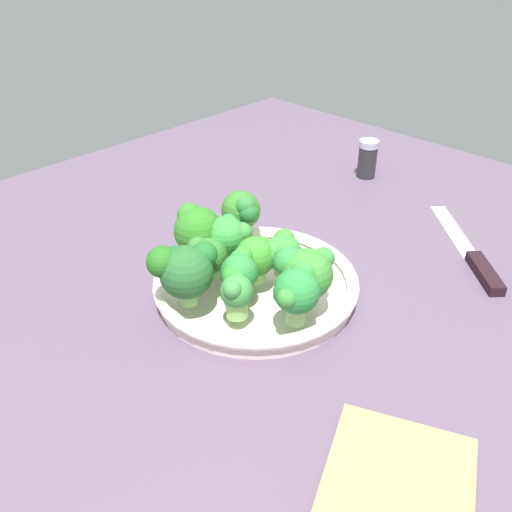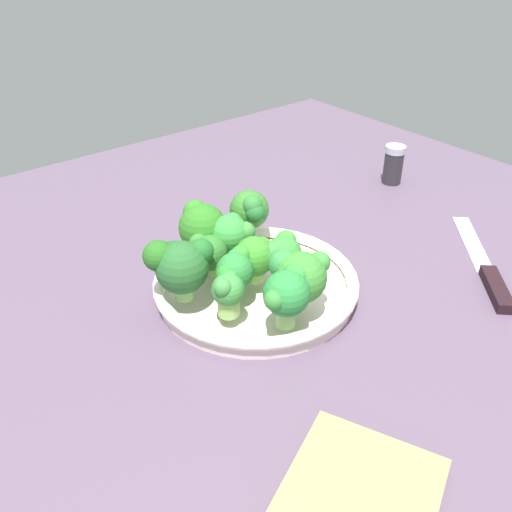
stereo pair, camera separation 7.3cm
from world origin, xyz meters
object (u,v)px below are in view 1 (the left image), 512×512
object	(u,v)px
broccoli_floret_8	(198,229)
knife	(473,256)
broccoli_floret_3	(255,257)
broccoli_floret_0	(183,269)
broccoli_floret_7	(282,252)
broccoli_floret_2	(236,293)
broccoli_floret_10	(228,236)
broccoli_floret_5	(304,271)
pepper_shaker	(367,159)
broccoli_floret_4	(238,273)
broccoli_floret_1	(242,211)
broccoli_floret_9	(207,256)
bowl	(256,284)
broccoli_floret_6	(298,289)

from	to	relation	value
broccoli_floret_8	knife	xyz separation A→B (cm)	(-31.36, 26.17, -7.02)
broccoli_floret_3	broccoli_floret_0	bearing A→B (deg)	-17.34
broccoli_floret_7	broccoli_floret_0	bearing A→B (deg)	-18.58
broccoli_floret_2	broccoli_floret_10	distance (cm)	12.24
broccoli_floret_5	pepper_shaker	size ratio (longest dim) A/B	1.03
broccoli_floret_10	broccoli_floret_0	bearing A→B (deg)	15.72
broccoli_floret_2	broccoli_floret_4	bearing A→B (deg)	-137.19
broccoli_floret_2	broccoli_floret_4	size ratio (longest dim) A/B	0.95
broccoli_floret_1	broccoli_floret_9	size ratio (longest dim) A/B	1.32
broccoli_floret_5	broccoli_floret_9	world-z (taller)	broccoli_floret_5
broccoli_floret_2	broccoli_floret_5	bearing A→B (deg)	153.28
broccoli_floret_0	broccoli_floret_3	world-z (taller)	broccoli_floret_0
broccoli_floret_3	pepper_shaker	world-z (taller)	broccoli_floret_3
broccoli_floret_4	broccoli_floret_10	bearing A→B (deg)	-125.17
bowl	broccoli_floret_3	world-z (taller)	broccoli_floret_3
broccoli_floret_4	broccoli_floret_1	bearing A→B (deg)	-136.30
broccoli_floret_0	broccoli_floret_3	size ratio (longest dim) A/B	1.25
broccoli_floret_8	knife	size ratio (longest dim) A/B	0.37
knife	broccoli_floret_8	bearing A→B (deg)	-39.84
broccoli_floret_6	broccoli_floret_0	bearing A→B (deg)	-61.01
bowl	pepper_shaker	world-z (taller)	pepper_shaker
broccoli_floret_8	broccoli_floret_10	world-z (taller)	broccoli_floret_8
broccoli_floret_2	broccoli_floret_3	xyz separation A→B (cm)	(-7.01, -3.69, 0.29)
broccoli_floret_0	broccoli_floret_7	bearing A→B (deg)	161.42
broccoli_floret_7	broccoli_floret_5	bearing A→B (deg)	64.93
broccoli_floret_6	broccoli_floret_1	bearing A→B (deg)	-116.03
knife	broccoli_floret_0	bearing A→B (deg)	-26.25
broccoli_floret_6	knife	size ratio (longest dim) A/B	0.35
broccoli_floret_8	bowl	bearing A→B (deg)	104.94
broccoli_floret_4	broccoli_floret_0	bearing A→B (deg)	-37.96
bowl	broccoli_floret_2	world-z (taller)	broccoli_floret_2
broccoli_floret_2	broccoli_floret_9	bearing A→B (deg)	-109.23
bowl	broccoli_floret_7	world-z (taller)	broccoli_floret_7
broccoli_floret_8	broccoli_floret_10	distance (cm)	4.45
broccoli_floret_9	broccoli_floret_3	bearing A→B (deg)	127.90
knife	pepper_shaker	xyz separation A→B (cm)	(-13.90, -29.16, 3.19)
broccoli_floret_6	broccoli_floret_9	world-z (taller)	broccoli_floret_6
broccoli_floret_8	broccoli_floret_3	bearing A→B (deg)	98.60
broccoli_floret_10	pepper_shaker	bearing A→B (deg)	-170.93
broccoli_floret_3	broccoli_floret_4	size ratio (longest dim) A/B	1.07
bowl	broccoli_floret_3	size ratio (longest dim) A/B	4.27
broccoli_floret_8	broccoli_floret_5	bearing A→B (deg)	97.26
broccoli_floret_4	broccoli_floret_9	size ratio (longest dim) A/B	1.06
broccoli_floret_1	broccoli_floret_8	size ratio (longest dim) A/B	0.97
broccoli_floret_9	knife	world-z (taller)	broccoli_floret_9
broccoli_floret_3	broccoli_floret_8	distance (cm)	9.86
broccoli_floret_7	broccoli_floret_10	bearing A→B (deg)	-67.84
broccoli_floret_2	broccoli_floret_7	bearing A→B (deg)	-168.03
broccoli_floret_6	broccoli_floret_2	bearing A→B (deg)	-52.64
pepper_shaker	broccoli_floret_6	bearing A→B (deg)	25.54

